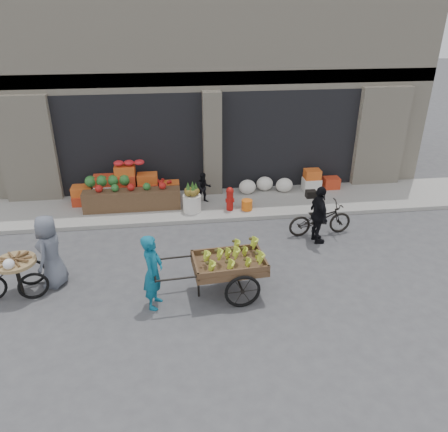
{
  "coord_description": "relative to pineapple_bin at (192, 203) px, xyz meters",
  "views": [
    {
      "loc": [
        -1.29,
        -7.93,
        5.6
      ],
      "look_at": [
        -0.12,
        1.17,
        1.1
      ],
      "focal_mm": 35.0,
      "sensor_mm": 36.0,
      "label": 1
    }
  ],
  "objects": [
    {
      "name": "vendor_woman",
      "position": [
        -1.02,
        -4.15,
        0.44
      ],
      "size": [
        0.53,
        0.67,
        1.61
      ],
      "primitive_type": "imported",
      "rotation": [
        0.0,
        0.0,
        1.31
      ],
      "color": "#10607E",
      "rests_on": "ground"
    },
    {
      "name": "cyclist",
      "position": [
        3.1,
        -2.01,
        0.4
      ],
      "size": [
        0.44,
        0.92,
        1.53
      ],
      "primitive_type": "imported",
      "rotation": [
        0.0,
        0.0,
        1.64
      ],
      "color": "black",
      "rests_on": "ground"
    },
    {
      "name": "vendor_grey",
      "position": [
        -3.2,
        -3.11,
        0.46
      ],
      "size": [
        0.69,
        0.9,
        1.66
      ],
      "primitive_type": "imported",
      "rotation": [
        0.0,
        0.0,
        -1.79
      ],
      "color": "slate",
      "rests_on": "ground"
    },
    {
      "name": "banana_cart",
      "position": [
        0.49,
        -3.92,
        0.4
      ],
      "size": [
        2.6,
        1.22,
        1.06
      ],
      "rotation": [
        0.0,
        0.0,
        0.08
      ],
      "color": "brown",
      "rests_on": "ground"
    },
    {
      "name": "ground",
      "position": [
        0.75,
        -3.6,
        -0.37
      ],
      "size": [
        80.0,
        80.0,
        0.0
      ],
      "primitive_type": "plane",
      "color": "#424244",
      "rests_on": "ground"
    },
    {
      "name": "orange_bucket",
      "position": [
        1.6,
        -0.1,
        -0.1
      ],
      "size": [
        0.32,
        0.32,
        0.3
      ],
      "primitive_type": "cylinder",
      "color": "orange",
      "rests_on": "sidewalk"
    },
    {
      "name": "fruit_display",
      "position": [
        -1.73,
        0.78,
        0.3
      ],
      "size": [
        3.1,
        1.12,
        1.24
      ],
      "color": "red",
      "rests_on": "sidewalk"
    },
    {
      "name": "fire_hydrant",
      "position": [
        1.1,
        -0.05,
        0.13
      ],
      "size": [
        0.22,
        0.22,
        0.71
      ],
      "color": "#A5140F",
      "rests_on": "sidewalk"
    },
    {
      "name": "pineapple_bin",
      "position": [
        0.0,
        0.0,
        0.0
      ],
      "size": [
        0.52,
        0.52,
        0.5
      ],
      "primitive_type": "cylinder",
      "color": "silver",
      "rests_on": "sidewalk"
    },
    {
      "name": "seated_person",
      "position": [
        0.4,
        0.6,
        0.21
      ],
      "size": [
        0.51,
        0.43,
        0.93
      ],
      "primitive_type": "imported",
      "rotation": [
        0.0,
        0.0,
        0.17
      ],
      "color": "black",
      "rests_on": "sidewalk"
    },
    {
      "name": "sidewalk",
      "position": [
        0.75,
        0.5,
        -0.31
      ],
      "size": [
        18.0,
        2.2,
        0.12
      ],
      "primitive_type": "cube",
      "color": "gray",
      "rests_on": "ground"
    },
    {
      "name": "bicycle",
      "position": [
        3.3,
        -1.61,
        0.08
      ],
      "size": [
        1.75,
        0.72,
        0.9
      ],
      "primitive_type": "imported",
      "rotation": [
        0.0,
        0.0,
        1.64
      ],
      "color": "black",
      "rests_on": "ground"
    },
    {
      "name": "building",
      "position": [
        0.75,
        4.43,
        3.0
      ],
      "size": [
        14.0,
        6.45,
        7.0
      ],
      "color": "beige",
      "rests_on": "ground"
    },
    {
      "name": "tricycle_cart",
      "position": [
        -3.85,
        -3.41,
        0.2
      ],
      "size": [
        1.46,
        1.06,
        0.95
      ],
      "rotation": [
        0.0,
        0.0,
        0.31
      ],
      "color": "#9E7F51",
      "rests_on": "ground"
    },
    {
      "name": "right_bay_goods",
      "position": [
        3.36,
        1.1,
        0.04
      ],
      "size": [
        3.35,
        0.6,
        0.7
      ],
      "color": "silver",
      "rests_on": "sidewalk"
    }
  ]
}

